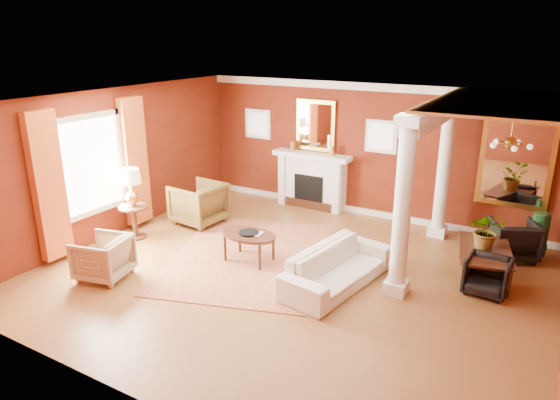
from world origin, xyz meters
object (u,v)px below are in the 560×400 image
Objects in this scene: coffee_table at (249,236)px; side_table at (132,192)px; sofa at (338,261)px; dining_table at (486,255)px; armchair_stripe at (103,256)px; armchair_leopard at (198,201)px.

side_table is (-2.56, -0.24, 0.47)m from coffee_table.
sofa reaches higher than coffee_table.
dining_table is at bearing 14.86° from side_table.
sofa is 2.72× the size of armchair_stripe.
armchair_leopard reaches higher than armchair_stripe.
side_table is 6.55m from dining_table.
side_table reaches higher than sofa.
armchair_stripe is (-3.47, -1.70, -0.02)m from sofa.
side_table reaches higher than coffee_table.
dining_table is at bearing 106.74° from armchair_stripe.
sofa is 3.85m from armchair_leopard.
armchair_stripe is 6.34m from dining_table.
coffee_table is at bearing 121.78° from armchair_stripe.
dining_table is at bearing 20.94° from coffee_table.
armchair_leopard is 1.24× the size of armchair_stripe.
side_table reaches higher than dining_table.
coffee_table is at bearing 5.36° from side_table.
armchair_leopard is at bearing 83.11° from sofa.
side_table reaches higher than armchair_leopard.
sofa reaches higher than dining_table.
coffee_table is at bearing 67.96° from armchair_leopard.
dining_table is (5.48, 3.18, 0.01)m from armchair_stripe.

